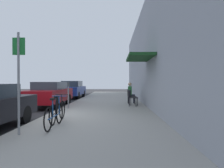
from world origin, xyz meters
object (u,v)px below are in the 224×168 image
at_px(parked_car_2, 72,89).
at_px(seated_patron_2, 131,92).
at_px(parked_car_1, 49,94).
at_px(cafe_chair_0, 132,97).
at_px(cafe_chair_2, 130,95).
at_px(parking_meter, 68,93).
at_px(cafe_chair_1, 131,96).
at_px(bicycle_1, 54,115).
at_px(street_sign, 19,75).
at_px(bicycle_0, 58,111).

bearing_deg(parked_car_2, seated_patron_2, -45.60).
relative_size(parked_car_1, cafe_chair_0, 5.06).
xyz_separation_m(parked_car_1, parked_car_2, (0.00, 5.89, 0.02)).
bearing_deg(cafe_chair_0, cafe_chair_2, 90.10).
distance_m(parking_meter, cafe_chair_1, 3.70).
height_order(parking_meter, bicycle_1, parking_meter).
bearing_deg(cafe_chair_1, street_sign, -116.72).
xyz_separation_m(bicycle_1, seated_patron_2, (2.74, 6.67, 0.34)).
bearing_deg(cafe_chair_1, bicycle_0, -119.21).
xyz_separation_m(parked_car_1, cafe_chair_0, (4.83, -0.74, -0.13)).
distance_m(parked_car_1, bicycle_1, 6.16).
relative_size(parked_car_1, cafe_chair_2, 5.06).
xyz_separation_m(street_sign, cafe_chair_0, (3.33, 5.85, -1.02)).
bearing_deg(bicycle_1, cafe_chair_1, 65.16).
bearing_deg(seated_patron_2, parked_car_1, -169.52).
height_order(parking_meter, bicycle_0, parking_meter).
height_order(cafe_chair_2, seated_patron_2, seated_patron_2).
relative_size(parked_car_2, cafe_chair_2, 5.06).
xyz_separation_m(bicycle_0, seated_patron_2, (2.87, 5.90, 0.34)).
height_order(parking_meter, street_sign, street_sign).
distance_m(cafe_chair_0, cafe_chair_1, 0.76).
xyz_separation_m(bicycle_0, cafe_chair_1, (2.81, 5.02, 0.14)).
xyz_separation_m(parked_car_1, bicycle_0, (2.02, -5.00, -0.27)).
relative_size(cafe_chair_0, cafe_chair_1, 1.00).
bearing_deg(bicycle_0, cafe_chair_2, 64.61).
bearing_deg(cafe_chair_0, bicycle_0, -123.39).
height_order(street_sign, cafe_chair_0, street_sign).
bearing_deg(cafe_chair_2, cafe_chair_1, -90.02).
distance_m(bicycle_0, bicycle_1, 0.77).
bearing_deg(bicycle_0, cafe_chair_0, 56.61).
height_order(bicycle_1, cafe_chair_0, bicycle_1).
height_order(parked_car_1, cafe_chair_1, parked_car_1).
bearing_deg(cafe_chair_2, street_sign, -113.91).
bearing_deg(cafe_chair_1, parked_car_1, -179.80).
bearing_deg(parked_car_2, cafe_chair_1, -50.60).
xyz_separation_m(cafe_chair_1, seated_patron_2, (0.06, 0.89, 0.19)).
bearing_deg(parked_car_1, bicycle_1, -69.57).
bearing_deg(cafe_chair_0, seated_patron_2, 88.03).
bearing_deg(street_sign, seated_patron_2, 65.69).
height_order(parked_car_2, bicycle_1, parked_car_2).
bearing_deg(seated_patron_2, parking_meter, -142.08).
distance_m(parking_meter, bicycle_0, 3.37).
bearing_deg(parked_car_2, bicycle_0, -79.50).
distance_m(parked_car_2, bicycle_1, 11.86).
bearing_deg(cafe_chair_2, parked_car_1, -169.30).
height_order(cafe_chair_0, cafe_chair_1, same).
bearing_deg(bicycle_1, cafe_chair_2, 68.15).
height_order(parked_car_2, street_sign, street_sign).
bearing_deg(cafe_chair_0, parked_car_2, 126.06).
bearing_deg(parked_car_2, cafe_chair_2, -45.91).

